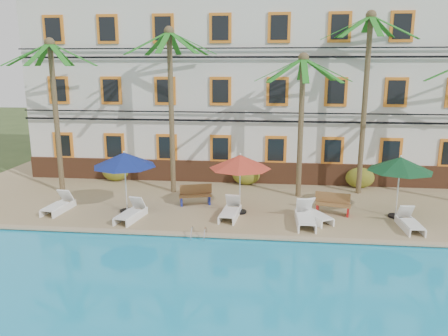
# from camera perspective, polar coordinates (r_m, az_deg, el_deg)

# --- Properties ---
(ground) EXTENTS (100.00, 100.00, 0.00)m
(ground) POSITION_cam_1_polar(r_m,az_deg,el_deg) (17.66, 1.83, -8.64)
(ground) COLOR #384C23
(ground) RESTS_ON ground
(pool_deck) EXTENTS (30.00, 12.00, 0.25)m
(pool_deck) POSITION_cam_1_polar(r_m,az_deg,el_deg) (22.33, 2.82, -3.57)
(pool_deck) COLOR tan
(pool_deck) RESTS_ON ground
(pool_coping) EXTENTS (30.00, 0.35, 0.06)m
(pool_coping) POSITION_cam_1_polar(r_m,az_deg,el_deg) (16.72, 1.60, -8.90)
(pool_coping) COLOR tan
(pool_coping) RESTS_ON pool_deck
(hotel_building) EXTENTS (25.40, 6.44, 10.22)m
(hotel_building) POSITION_cam_1_polar(r_m,az_deg,el_deg) (26.37, 3.61, 10.61)
(hotel_building) COLOR silver
(hotel_building) RESTS_ON pool_deck
(palm_a) EXTENTS (4.53, 4.53, 7.64)m
(palm_a) POSITION_cam_1_polar(r_m,az_deg,el_deg) (23.22, -21.30, 8.94)
(palm_a) COLOR brown
(palm_a) RESTS_ON pool_deck
(palm_b) EXTENTS (4.53, 4.53, 8.16)m
(palm_b) POSITION_cam_1_polar(r_m,az_deg,el_deg) (21.79, -6.98, 10.31)
(palm_b) COLOR brown
(palm_b) RESTS_ON pool_deck
(palm_c) EXTENTS (4.53, 4.53, 6.92)m
(palm_c) POSITION_cam_1_polar(r_m,az_deg,el_deg) (21.19, 10.11, 8.18)
(palm_c) COLOR brown
(palm_c) RESTS_ON pool_deck
(palm_d) EXTENTS (4.53, 4.53, 8.85)m
(palm_d) POSITION_cam_1_polar(r_m,az_deg,el_deg) (22.42, 18.10, 10.84)
(palm_d) COLOR brown
(palm_d) RESTS_ON pool_deck
(shrub_left) EXTENTS (1.50, 0.90, 1.10)m
(shrub_left) POSITION_cam_1_polar(r_m,az_deg,el_deg) (25.17, -14.01, -0.42)
(shrub_left) COLOR #2C5518
(shrub_left) RESTS_ON pool_deck
(shrub_mid) EXTENTS (1.50, 0.90, 1.10)m
(shrub_mid) POSITION_cam_1_polar(r_m,az_deg,el_deg) (23.69, 2.91, -0.89)
(shrub_mid) COLOR #2C5518
(shrub_mid) RESTS_ON pool_deck
(shrub_right) EXTENTS (1.50, 0.90, 1.10)m
(shrub_right) POSITION_cam_1_polar(r_m,az_deg,el_deg) (24.13, 17.33, -1.22)
(shrub_right) COLOR #2C5518
(shrub_right) RESTS_ON pool_deck
(umbrella_blue) EXTENTS (2.76, 2.76, 2.76)m
(umbrella_blue) POSITION_cam_1_polar(r_m,az_deg,el_deg) (19.32, -12.87, 1.05)
(umbrella_blue) COLOR black
(umbrella_blue) RESTS_ON pool_deck
(umbrella_red) EXTENTS (2.69, 2.69, 2.68)m
(umbrella_red) POSITION_cam_1_polar(r_m,az_deg,el_deg) (18.74, 2.12, 0.79)
(umbrella_red) COLOR black
(umbrella_red) RESTS_ON pool_deck
(umbrella_green) EXTENTS (2.71, 2.71, 2.71)m
(umbrella_green) POSITION_cam_1_polar(r_m,az_deg,el_deg) (19.59, 22.03, 0.43)
(umbrella_green) COLOR black
(umbrella_green) RESTS_ON pool_deck
(lounger_a) EXTENTS (0.85, 1.91, 0.87)m
(lounger_a) POSITION_cam_1_polar(r_m,az_deg,el_deg) (20.79, -20.78, -4.55)
(lounger_a) COLOR white
(lounger_a) RESTS_ON pool_deck
(lounger_b) EXTENTS (0.99, 1.94, 0.87)m
(lounger_b) POSITION_cam_1_polar(r_m,az_deg,el_deg) (18.86, -12.04, -5.75)
(lounger_b) COLOR white
(lounger_b) RESTS_ON pool_deck
(lounger_c) EXTENTS (0.86, 1.94, 0.89)m
(lounger_c) POSITION_cam_1_polar(r_m,az_deg,el_deg) (18.68, 0.83, -5.62)
(lounger_c) COLOR white
(lounger_c) RESTS_ON pool_deck
(lounger_d) EXTENTS (0.75, 2.04, 0.96)m
(lounger_d) POSITION_cam_1_polar(r_m,az_deg,el_deg) (18.19, 10.56, -6.31)
(lounger_d) COLOR white
(lounger_d) RESTS_ON pool_deck
(lounger_e) EXTENTS (1.45, 1.89, 0.86)m
(lounger_e) POSITION_cam_1_polar(r_m,az_deg,el_deg) (18.73, 11.73, -5.90)
(lounger_e) COLOR white
(lounger_e) RESTS_ON pool_deck
(lounger_f) EXTENTS (0.72, 1.81, 0.84)m
(lounger_f) POSITION_cam_1_polar(r_m,az_deg,el_deg) (18.91, 23.09, -6.54)
(lounger_f) COLOR white
(lounger_f) RESTS_ON pool_deck
(bench_left) EXTENTS (1.57, 0.88, 0.93)m
(bench_left) POSITION_cam_1_polar(r_m,az_deg,el_deg) (20.42, -3.82, -3.46)
(bench_left) COLOR olive
(bench_left) RESTS_ON pool_deck
(bench_right) EXTENTS (1.57, 0.82, 0.93)m
(bench_right) POSITION_cam_1_polar(r_m,az_deg,el_deg) (19.66, 14.07, -4.51)
(bench_right) COLOR olive
(bench_right) RESTS_ON pool_deck
(pool_ladder) EXTENTS (0.54, 0.74, 0.74)m
(pool_ladder) POSITION_cam_1_polar(r_m,az_deg,el_deg) (16.80, -3.29, -8.91)
(pool_ladder) COLOR silver
(pool_ladder) RESTS_ON ground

